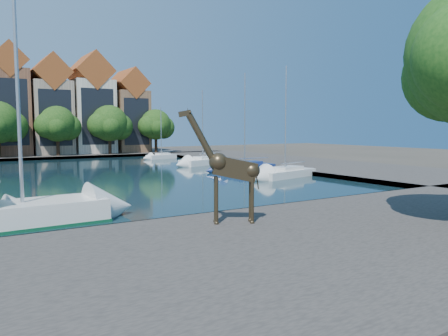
{
  "coord_description": "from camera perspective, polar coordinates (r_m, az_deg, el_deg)",
  "views": [
    {
      "loc": [
        -11.7,
        -19.02,
        4.82
      ],
      "look_at": [
        0.23,
        0.08,
        2.71
      ],
      "focal_mm": 35.0,
      "sensor_mm": 36.0,
      "label": 1
    }
  ],
  "objects": [
    {
      "name": "right_quay",
      "position": [
        56.73,
        8.44,
        0.69
      ],
      "size": [
        14.0,
        52.0,
        0.5
      ],
      "primitive_type": "cube",
      "color": "#443F3B",
      "rests_on": "ground"
    },
    {
      "name": "ground",
      "position": [
        22.84,
        -0.39,
        -6.82
      ],
      "size": [
        160.0,
        160.0,
        0.0
      ],
      "primitive_type": "plane",
      "color": "#38332B",
      "rests_on": "ground"
    },
    {
      "name": "townhouse_east_inner",
      "position": [
        76.3,
        -21.81,
        7.17
      ],
      "size": [
        5.94,
        9.18,
        15.79
      ],
      "color": "tan",
      "rests_on": "far_quay"
    },
    {
      "name": "sailboat_right_d",
      "position": [
        66.28,
        -8.18,
        1.62
      ],
      "size": [
        4.85,
        2.58,
        7.72
      ],
      "color": "silver",
      "rests_on": "water_basin"
    },
    {
      "name": "sailboat_right_b",
      "position": [
        47.06,
        2.71,
        0.28
      ],
      "size": [
        6.66,
        2.66,
        10.46
      ],
      "color": "navy",
      "rests_on": "water_basin"
    },
    {
      "name": "townhouse_east_end",
      "position": [
        79.65,
        -12.49,
        6.89
      ],
      "size": [
        5.44,
        9.18,
        14.43
      ],
      "color": "brown",
      "rests_on": "far_quay"
    },
    {
      "name": "water_basin",
      "position": [
        44.84,
        -16.69,
        -0.98
      ],
      "size": [
        38.0,
        50.0,
        0.08
      ],
      "primitive_type": "cube",
      "color": "black",
      "rests_on": "ground"
    },
    {
      "name": "far_tree_mid_east",
      "position": [
        70.87,
        -20.87,
        5.27
      ],
      "size": [
        7.02,
        5.4,
        7.52
      ],
      "color": "#332114",
      "rests_on": "far_quay"
    },
    {
      "name": "far_tree_far_east",
      "position": [
        75.63,
        -8.84,
        5.5
      ],
      "size": [
        6.76,
        5.2,
        7.36
      ],
      "color": "#332114",
      "rests_on": "far_quay"
    },
    {
      "name": "townhouse_east_mid",
      "position": [
        77.75,
        -17.07,
        7.55
      ],
      "size": [
        6.43,
        9.18,
        16.65
      ],
      "color": "beige",
      "rests_on": "far_quay"
    },
    {
      "name": "townhouse_center",
      "position": [
        75.48,
        -26.35,
        7.51
      ],
      "size": [
        5.44,
        9.18,
        16.93
      ],
      "color": "brown",
      "rests_on": "far_quay"
    },
    {
      "name": "far_quay",
      "position": [
        76.06,
        -23.1,
        1.49
      ],
      "size": [
        60.0,
        16.0,
        0.5
      ],
      "primitive_type": "cube",
      "color": "#443F3B",
      "rests_on": "ground"
    },
    {
      "name": "giraffe_statue",
      "position": [
        19.53,
        0.63,
        0.0
      ],
      "size": [
        3.35,
        1.86,
        5.08
      ],
      "color": "#362B1B",
      "rests_on": "near_quay"
    },
    {
      "name": "sailboat_right_c",
      "position": [
        54.89,
        -2.79,
        1.0
      ],
      "size": [
        6.84,
        4.13,
        9.28
      ],
      "color": "white",
      "rests_on": "water_basin"
    },
    {
      "name": "near_quay",
      "position": [
        17.39,
        11.99,
        -10.0
      ],
      "size": [
        50.0,
        14.0,
        0.5
      ],
      "primitive_type": "cube",
      "color": "#443F3B",
      "rests_on": "ground"
    },
    {
      "name": "sailboat_right_a",
      "position": [
        41.75,
        7.97,
        -0.47
      ],
      "size": [
        7.25,
        3.96,
        10.41
      ],
      "color": "silver",
      "rests_on": "water_basin"
    },
    {
      "name": "far_tree_east",
      "position": [
        72.85,
        -14.66,
        5.52
      ],
      "size": [
        7.54,
        5.8,
        7.84
      ],
      "color": "#332114",
      "rests_on": "far_quay"
    }
  ]
}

